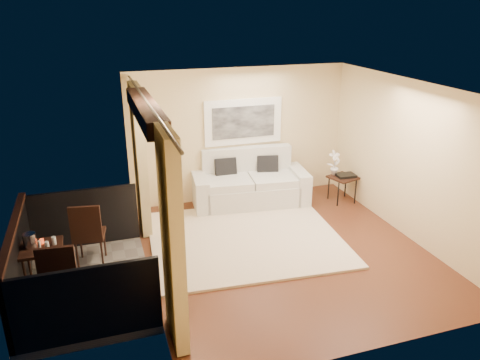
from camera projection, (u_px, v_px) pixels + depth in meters
floor at (285, 251)px, 7.77m from camera, size 5.00×5.00×0.00m
room_shell at (145, 110)px, 6.26m from camera, size 5.00×6.40×5.00m
balcony at (75, 275)px, 6.76m from camera, size 1.81×2.60×1.17m
curtains at (153, 191)px, 6.69m from camera, size 0.16×4.80×2.64m
artwork at (243, 122)px, 9.41m from camera, size 1.62×0.07×0.92m
rug at (245, 238)px, 8.15m from camera, size 3.44×3.05×0.04m
sofa at (249, 185)px, 9.53m from camera, size 2.39×1.23×1.10m
side_table at (343, 179)px, 9.56m from camera, size 0.62×0.62×0.54m
tray at (346, 175)px, 9.54m from camera, size 0.39×0.30×0.05m
orchid at (335, 163)px, 9.55m from camera, size 0.30×0.23×0.52m
bistro_table at (42, 252)px, 6.57m from camera, size 0.57×0.57×0.67m
balcony_chair_far at (88, 230)px, 7.12m from camera, size 0.52×0.53×1.06m
balcony_chair_near at (57, 283)px, 5.77m from camera, size 0.50×0.51×1.07m
ice_bucket at (30, 240)px, 6.52m from camera, size 0.18×0.18×0.20m
candle at (42, 241)px, 6.62m from camera, size 0.06×0.06×0.07m
vase at (40, 247)px, 6.36m from camera, size 0.04×0.04×0.18m
glass_a at (47, 246)px, 6.45m from camera, size 0.06×0.06×0.12m
glass_b at (54, 241)px, 6.59m from camera, size 0.06×0.06×0.12m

